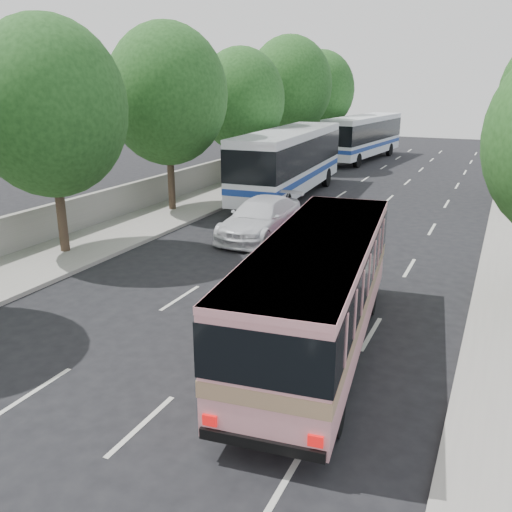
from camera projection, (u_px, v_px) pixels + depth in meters
The scene contains 14 objects.
ground at pixel (158, 369), 12.93m from camera, with size 120.00×120.00×0.00m, color black.
sidewalk_left at pixel (229, 190), 33.57m from camera, with size 4.00×90.00×0.15m, color #9E998E.
low_wall at pixel (203, 175), 34.03m from camera, with size 0.30×90.00×1.50m, color #9E998E.
tree_left_b at pixel (49, 102), 19.63m from camera, with size 5.70×5.70×8.88m.
tree_left_c at pixel (168, 90), 26.52m from camera, with size 6.00×6.00×9.35m.
tree_left_d at pixel (242, 96), 33.54m from camera, with size 5.52×5.52×8.60m.
tree_left_e at pixel (290, 82), 40.17m from camera, with size 6.30×6.30×9.82m.
tree_left_f at pixel (321, 87), 47.29m from camera, with size 5.88×5.88×9.16m.
pink_bus at pixel (318, 282), 13.18m from camera, with size 3.55×9.66×3.01m.
pink_taxi at pixel (328, 227), 22.73m from camera, with size 1.67×4.14×1.41m, color #F71581.
white_pickup at pixel (261, 218), 23.72m from camera, with size 2.30×5.66×1.64m, color silver.
tour_coach_front at pixel (290, 157), 31.28m from camera, with size 3.68×13.15×3.89m.
tour_coach_rear at pixel (363, 134), 46.28m from camera, with size 3.93×12.61×3.71m.
taxi_roof_sign at pixel (329, 208), 22.49m from camera, with size 0.55×0.18×0.18m, color silver.
Camera 1 is at (6.95, -9.43, 6.55)m, focal length 38.00 mm.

